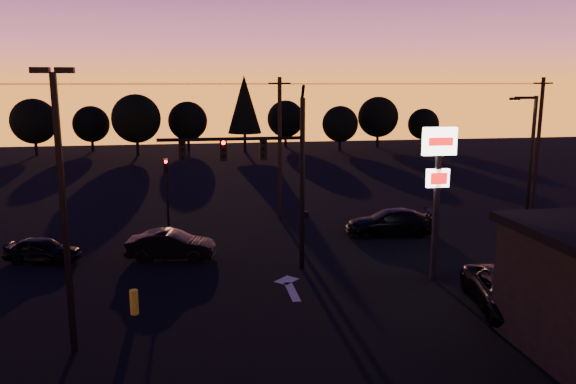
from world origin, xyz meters
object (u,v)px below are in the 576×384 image
car_right (390,222)px  bollard (134,302)px  pylon_sign (438,171)px  car_mid (171,245)px  parking_lot_light (62,194)px  car_left (42,250)px  traffic_signal_mast (268,166)px  streetlight (529,165)px  secondary_signal (167,185)px  suv_parked (508,291)px

car_right → bollard: bearing=-49.1°
pylon_sign → car_mid: (-11.67, 4.95, -4.20)m
pylon_sign → car_right: 8.51m
parking_lot_light → car_mid: parking_lot_light is taller
parking_lot_light → car_left: (-3.38, 9.99, -4.65)m
bollard → car_mid: (1.16, 6.69, 0.23)m
traffic_signal_mast → streetlight: traffic_signal_mast is taller
car_right → pylon_sign: bearing=1.7°
bollard → car_left: (-5.05, 7.25, 0.14)m
car_left → pylon_sign: bearing=-90.0°
secondary_signal → car_right: (12.66, -2.60, -2.12)m
streetlight → car_mid: 18.97m
streetlight → car_right: size_ratio=1.56×
traffic_signal_mast → suv_parked: traffic_signal_mast is taller
car_left → traffic_signal_mast: bearing=-88.4°
pylon_sign → streetlight: size_ratio=0.85×
streetlight → suv_parked: 10.19m
car_left → car_mid: 6.24m
parking_lot_light → car_right: bearing=38.1°
traffic_signal_mast → bollard: 8.41m
secondary_signal → car_mid: (0.33, -5.04, -2.15)m
car_right → traffic_signal_mast: bearing=-51.0°
parking_lot_light → suv_parked: (15.91, 0.75, -4.53)m
secondary_signal → car_mid: 5.49m
traffic_signal_mast → pylon_sign: bearing=-19.4°
streetlight → bollard: bearing=-163.8°
bollard → car_mid: bearing=80.1°
streetlight → car_right: (-6.25, 3.39, -3.68)m
secondary_signal → parking_lot_light: parking_lot_light is taller
traffic_signal_mast → car_left: bearing=164.4°
car_mid → pylon_sign: bearing=-102.9°
secondary_signal → suv_parked: bearing=-45.7°
car_right → streetlight: bearing=68.3°
pylon_sign → bollard: 13.69m
secondary_signal → suv_parked: size_ratio=0.82×
car_mid → bollard: bearing=-179.8°
traffic_signal_mast → streetlight: 14.10m
parking_lot_light → car_right: parking_lot_light is taller
traffic_signal_mast → car_mid: bearing=151.8°
parking_lot_light → bollard: bearing=58.8°
suv_parked → secondary_signal: bearing=145.8°
streetlight → car_left: 25.13m
secondary_signal → traffic_signal_mast: bearing=-56.8°
bollard → car_right: bearing=34.1°
car_left → suv_parked: suv_parked is taller
traffic_signal_mast → streetlight: (14.01, 1.51, -0.52)m
car_mid → suv_parked: (13.08, -8.69, 0.03)m
car_mid → car_right: (12.33, 2.45, 0.03)m
suv_parked → car_left: bearing=165.9°
bollard → car_left: 8.83m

